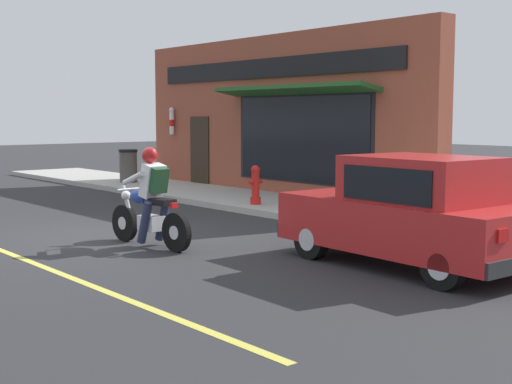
{
  "coord_description": "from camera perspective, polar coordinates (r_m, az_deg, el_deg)",
  "views": [
    {
      "loc": [
        -5.83,
        -11.23,
        2.12
      ],
      "look_at": [
        1.19,
        -2.85,
        0.95
      ],
      "focal_mm": 50.0,
      "sensor_mm": 36.0,
      "label": 1
    }
  ],
  "objects": [
    {
      "name": "fire_hydrant",
      "position": [
        15.97,
        -0.04,
        0.55
      ],
      "size": [
        0.36,
        0.24,
        0.88
      ],
      "color": "red",
      "rests_on": "sidewalk_curb"
    },
    {
      "name": "storefront_building",
      "position": [
        18.84,
        1.41,
        6.08
      ],
      "size": [
        1.25,
        10.79,
        4.2
      ],
      "color": "brown",
      "rests_on": "ground"
    },
    {
      "name": "car_hatchback",
      "position": [
        10.19,
        12.25,
        -1.67
      ],
      "size": [
        1.79,
        3.84,
        1.57
      ],
      "color": "black",
      "rests_on": "ground"
    },
    {
      "name": "trash_bin",
      "position": [
        21.68,
        -10.18,
        2.09
      ],
      "size": [
        0.56,
        0.56,
        0.98
      ],
      "color": "#514C47",
      "rests_on": "sidewalk_curb"
    },
    {
      "name": "sidewalk_curb",
      "position": [
        18.05,
        -2.41,
        -0.41
      ],
      "size": [
        2.6,
        22.0,
        0.14
      ],
      "primitive_type": "cube",
      "color": "#ADAAA3",
      "rests_on": "ground"
    },
    {
      "name": "traffic_cone",
      "position": [
        15.05,
        11.35,
        -0.45
      ],
      "size": [
        0.36,
        0.36,
        0.6
      ],
      "color": "black",
      "rests_on": "sidewalk_curb"
    },
    {
      "name": "ground_plane",
      "position": [
        12.83,
        -12.34,
        -3.54
      ],
      "size": [
        80.0,
        80.0,
        0.0
      ],
      "primitive_type": "plane",
      "color": "#2B2B2D"
    },
    {
      "name": "motorcycle_with_rider",
      "position": [
        11.68,
        -8.47,
        -1.05
      ],
      "size": [
        0.6,
        2.02,
        1.62
      ],
      "color": "black",
      "rests_on": "ground"
    }
  ]
}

